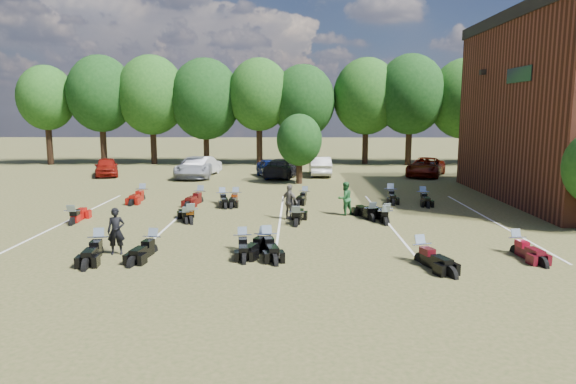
{
  "coord_description": "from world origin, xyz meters",
  "views": [
    {
      "loc": [
        -2.3,
        -20.75,
        5.11
      ],
      "look_at": [
        -2.64,
        4.0,
        1.2
      ],
      "focal_mm": 32.0,
      "sensor_mm": 36.0,
      "label": 1
    }
  ],
  "objects_px": {
    "person_grey": "(290,202)",
    "motorcycle_3": "(243,250)",
    "motorcycle_0": "(153,253)",
    "car_4": "(271,168)",
    "person_green": "(345,199)",
    "car_0": "(106,167)",
    "person_black": "(116,231)",
    "motorcycle_7": "(73,225)",
    "motorcycle_14": "(200,202)"
  },
  "relations": [
    {
      "from": "person_green",
      "to": "motorcycle_7",
      "type": "height_order",
      "value": "person_green"
    },
    {
      "from": "motorcycle_3",
      "to": "motorcycle_14",
      "type": "xyz_separation_m",
      "value": [
        -3.44,
        10.08,
        0.0
      ]
    },
    {
      "from": "motorcycle_0",
      "to": "motorcycle_3",
      "type": "distance_m",
      "value": 3.27
    },
    {
      "from": "person_grey",
      "to": "motorcycle_14",
      "type": "distance_m",
      "value": 6.87
    },
    {
      "from": "motorcycle_0",
      "to": "person_black",
      "type": "bearing_deg",
      "value": -163.29
    },
    {
      "from": "car_4",
      "to": "motorcycle_14",
      "type": "distance_m",
      "value": 11.73
    },
    {
      "from": "person_grey",
      "to": "motorcycle_3",
      "type": "bearing_deg",
      "value": 116.7
    },
    {
      "from": "car_0",
      "to": "motorcycle_14",
      "type": "xyz_separation_m",
      "value": [
        9.63,
        -11.87,
        -0.73
      ]
    },
    {
      "from": "person_grey",
      "to": "motorcycle_7",
      "type": "relative_size",
      "value": 0.72
    },
    {
      "from": "person_black",
      "to": "person_grey",
      "type": "bearing_deg",
      "value": 36.9
    },
    {
      "from": "person_black",
      "to": "person_grey",
      "type": "relative_size",
      "value": 1.02
    },
    {
      "from": "car_4",
      "to": "person_black",
      "type": "relative_size",
      "value": 2.49
    },
    {
      "from": "person_black",
      "to": "person_green",
      "type": "height_order",
      "value": "person_black"
    },
    {
      "from": "motorcycle_7",
      "to": "motorcycle_14",
      "type": "distance_m",
      "value": 7.49
    },
    {
      "from": "motorcycle_3",
      "to": "person_green",
      "type": "bearing_deg",
      "value": 48.94
    },
    {
      "from": "car_0",
      "to": "car_4",
      "type": "height_order",
      "value": "car_0"
    },
    {
      "from": "car_4",
      "to": "person_green",
      "type": "relative_size",
      "value": 2.55
    },
    {
      "from": "motorcycle_14",
      "to": "motorcycle_3",
      "type": "bearing_deg",
      "value": -59.07
    },
    {
      "from": "person_black",
      "to": "car_4",
      "type": "bearing_deg",
      "value": 70.2
    },
    {
      "from": "person_black",
      "to": "motorcycle_3",
      "type": "bearing_deg",
      "value": -0.84
    },
    {
      "from": "motorcycle_14",
      "to": "motorcycle_0",
      "type": "bearing_deg",
      "value": -76.87
    },
    {
      "from": "car_0",
      "to": "person_green",
      "type": "distance_m",
      "value": 23.24
    },
    {
      "from": "person_green",
      "to": "motorcycle_14",
      "type": "relative_size",
      "value": 0.7
    },
    {
      "from": "motorcycle_0",
      "to": "motorcycle_3",
      "type": "height_order",
      "value": "motorcycle_0"
    },
    {
      "from": "person_grey",
      "to": "motorcycle_7",
      "type": "bearing_deg",
      "value": 51.02
    },
    {
      "from": "person_black",
      "to": "motorcycle_0",
      "type": "distance_m",
      "value": 1.51
    },
    {
      "from": "motorcycle_0",
      "to": "car_4",
      "type": "bearing_deg",
      "value": 89.89
    },
    {
      "from": "person_green",
      "to": "motorcycle_14",
      "type": "bearing_deg",
      "value": -53.47
    },
    {
      "from": "person_green",
      "to": "person_grey",
      "type": "bearing_deg",
      "value": -8.78
    },
    {
      "from": "person_green",
      "to": "motorcycle_14",
      "type": "height_order",
      "value": "person_green"
    },
    {
      "from": "car_4",
      "to": "person_grey",
      "type": "xyz_separation_m",
      "value": [
        1.62,
        -15.66,
        0.12
      ]
    },
    {
      "from": "person_black",
      "to": "motorcycle_14",
      "type": "bearing_deg",
      "value": 76.39
    },
    {
      "from": "person_black",
      "to": "motorcycle_3",
      "type": "relative_size",
      "value": 0.79
    },
    {
      "from": "person_black",
      "to": "person_grey",
      "type": "xyz_separation_m",
      "value": [
        6.17,
        6.15,
        -0.01
      ]
    },
    {
      "from": "car_0",
      "to": "motorcycle_0",
      "type": "relative_size",
      "value": 1.91
    },
    {
      "from": "person_green",
      "to": "motorcycle_14",
      "type": "xyz_separation_m",
      "value": [
        -7.85,
        3.44,
        -0.83
      ]
    },
    {
      "from": "car_0",
      "to": "person_grey",
      "type": "xyz_separation_m",
      "value": [
        14.76,
        -16.36,
        0.11
      ]
    },
    {
      "from": "person_green",
      "to": "person_grey",
      "type": "relative_size",
      "value": 0.99
    },
    {
      "from": "person_black",
      "to": "motorcycle_7",
      "type": "distance_m",
      "value": 6.17
    },
    {
      "from": "motorcycle_14",
      "to": "car_4",
      "type": "bearing_deg",
      "value": 84.66
    },
    {
      "from": "car_4",
      "to": "person_green",
      "type": "distance_m",
      "value": 15.24
    },
    {
      "from": "person_black",
      "to": "motorcycle_3",
      "type": "xyz_separation_m",
      "value": [
        4.48,
        0.56,
        -0.85
      ]
    },
    {
      "from": "person_grey",
      "to": "car_0",
      "type": "bearing_deg",
      "value": -4.43
    },
    {
      "from": "car_4",
      "to": "motorcycle_7",
      "type": "xyz_separation_m",
      "value": [
        -8.26,
        -16.96,
        -0.72
      ]
    },
    {
      "from": "person_grey",
      "to": "motorcycle_3",
      "type": "height_order",
      "value": "person_grey"
    },
    {
      "from": "car_4",
      "to": "motorcycle_3",
      "type": "distance_m",
      "value": 21.26
    },
    {
      "from": "person_green",
      "to": "motorcycle_7",
      "type": "bearing_deg",
      "value": -19.25
    },
    {
      "from": "car_0",
      "to": "person_green",
      "type": "relative_size",
      "value": 2.57
    },
    {
      "from": "person_grey",
      "to": "person_green",
      "type": "bearing_deg",
      "value": -115.47
    },
    {
      "from": "person_green",
      "to": "motorcycle_3",
      "type": "distance_m",
      "value": 8.01
    }
  ]
}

